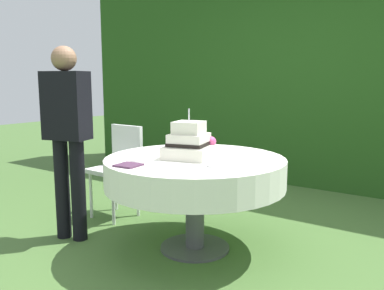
# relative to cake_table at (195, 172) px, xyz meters

# --- Properties ---
(ground_plane) EXTENTS (20.00, 20.00, 0.00)m
(ground_plane) POSITION_rel_cake_table_xyz_m (0.00, 0.00, -0.62)
(ground_plane) COLOR #476B33
(foliage_hedge) EXTENTS (6.99, 0.66, 2.98)m
(foliage_hedge) POSITION_rel_cake_table_xyz_m (0.00, 2.66, 0.87)
(foliage_hedge) COLOR #234C19
(foliage_hedge) RESTS_ON ground_plane
(cake_table) EXTENTS (1.39, 1.39, 0.74)m
(cake_table) POSITION_rel_cake_table_xyz_m (0.00, 0.00, 0.00)
(cake_table) COLOR #4C4C51
(cake_table) RESTS_ON ground_plane
(wedding_cake) EXTENTS (0.41, 0.41, 0.38)m
(wedding_cake) POSITION_rel_cake_table_xyz_m (-0.03, -0.03, 0.23)
(wedding_cake) COLOR silver
(wedding_cake) RESTS_ON cake_table
(serving_plate_near) EXTENTS (0.11, 0.11, 0.01)m
(serving_plate_near) POSITION_rel_cake_table_xyz_m (0.29, -0.19, 0.12)
(serving_plate_near) COLOR white
(serving_plate_near) RESTS_ON cake_table
(serving_plate_far) EXTENTS (0.12, 0.12, 0.01)m
(serving_plate_far) POSITION_rel_cake_table_xyz_m (-0.21, 0.30, 0.12)
(serving_plate_far) COLOR white
(serving_plate_far) RESTS_ON cake_table
(serving_plate_left) EXTENTS (0.10, 0.10, 0.01)m
(serving_plate_left) POSITION_rel_cake_table_xyz_m (-0.27, -0.36, 0.12)
(serving_plate_left) COLOR white
(serving_plate_left) RESTS_ON cake_table
(napkin_stack) EXTENTS (0.17, 0.17, 0.01)m
(napkin_stack) POSITION_rel_cake_table_xyz_m (-0.20, -0.52, 0.12)
(napkin_stack) COLOR #4C2D47
(napkin_stack) RESTS_ON cake_table
(garden_chair) EXTENTS (0.42, 0.42, 0.89)m
(garden_chair) POSITION_rel_cake_table_xyz_m (-1.08, 0.27, -0.08)
(garden_chair) COLOR white
(garden_chair) RESTS_ON ground_plane
(standing_person) EXTENTS (0.40, 0.29, 1.60)m
(standing_person) POSITION_rel_cake_table_xyz_m (-0.98, -0.41, 0.31)
(standing_person) COLOR black
(standing_person) RESTS_ON ground_plane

